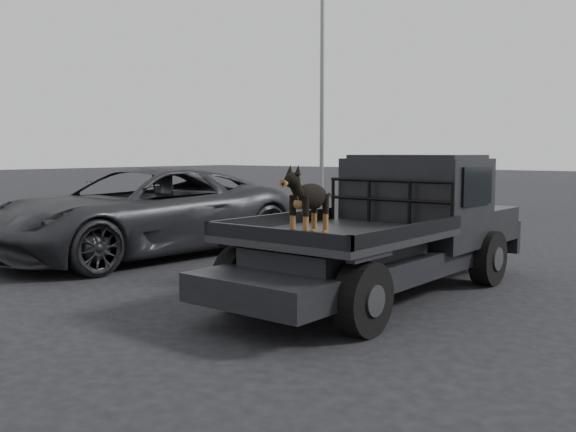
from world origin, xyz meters
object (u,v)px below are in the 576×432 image
Objects in this scene: dog at (309,202)px; flatbed_ute at (380,260)px; parked_suv at (142,212)px; floodlight_near at (322,17)px.

flatbed_ute is at bearing 87.29° from dog.
flatbed_ute is 0.96× the size of parked_suv.
flatbed_ute is 0.39× the size of floodlight_near.
flatbed_ute is at bearing 2.79° from parked_suv.
floodlight_near is at bearing 118.82° from parked_suv.
dog is 21.33m from floodlight_near.
parked_suv is at bearing -64.95° from floodlight_near.
parked_suv is (-4.85, 1.50, -0.51)m from dog.
floodlight_near is at bearing 128.27° from flatbed_ute.
parked_suv is at bearing 162.80° from dog.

